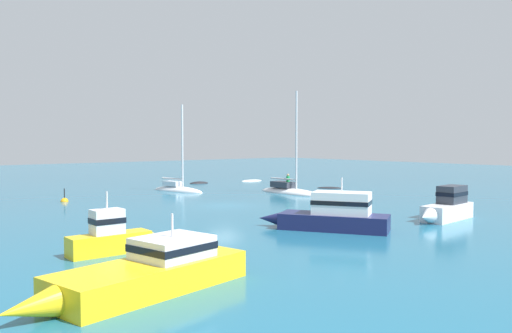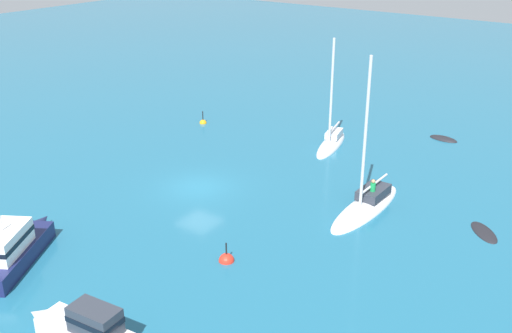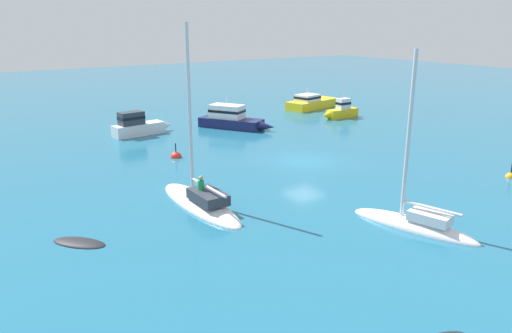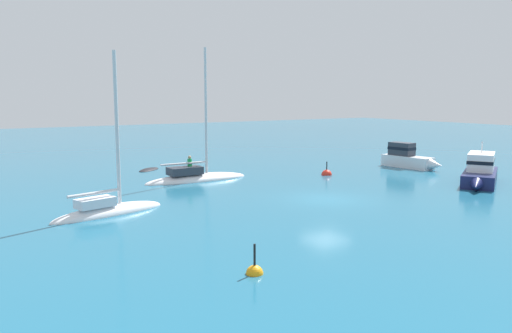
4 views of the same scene
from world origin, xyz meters
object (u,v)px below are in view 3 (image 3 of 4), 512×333
motor_cruiser (341,111)px  powerboat (232,119)px  motor_cruiser_1 (313,102)px  dinghy (79,243)px  mooring_buoy (176,157)px  launch (139,126)px  channel_buoy (510,177)px  yacht_1 (414,224)px  yacht (201,202)px

motor_cruiser → powerboat: 11.82m
motor_cruiser_1 → motor_cruiser: bearing=-115.7°
dinghy → mooring_buoy: 14.40m
mooring_buoy → motor_cruiser: bearing=102.3°
launch → mooring_buoy: launch is taller
motor_cruiser_1 → channel_buoy: size_ratio=6.20×
powerboat → mooring_buoy: powerboat is taller
motor_cruiser_1 → powerboat: (4.06, -13.17, 0.22)m
launch → dinghy: bearing=-124.2°
launch → channel_buoy: 28.66m
launch → mooring_buoy: bearing=-99.8°
launch → motor_cruiser: bearing=-17.5°
launch → powerboat: 8.29m
yacht_1 → motor_cruiser: bearing=-50.2°
yacht → yacht_1: 10.86m
motor_cruiser_1 → yacht: bearing=-152.7°
powerboat → yacht_1: 24.70m
yacht → yacht_1: (8.26, 7.04, 0.02)m
dinghy → motor_cruiser: motor_cruiser is taller
motor_cruiser_1 → channel_buoy: bearing=-115.1°
channel_buoy → mooring_buoy: bearing=-136.3°
dinghy → motor_cruiser: bearing=-103.2°
yacht → motor_cruiser_1: size_ratio=1.17×
powerboat → channel_buoy: bearing=-14.1°
motor_cruiser_1 → launch: size_ratio=1.52×
channel_buoy → mooring_buoy: size_ratio=0.95×
powerboat → mooring_buoy: (6.43, -8.60, -0.84)m
dinghy → launch: bearing=-68.1°
dinghy → powerboat: bearing=-86.8°
yacht → channel_buoy: yacht is taller
powerboat → channel_buoy: powerboat is taller
powerboat → mooring_buoy: bearing=-84.1°
yacht_1 → mooring_buoy: 18.27m
yacht_1 → channel_buoy: bearing=-95.4°
motor_cruiser_1 → launch: 21.31m
powerboat → yacht_1: yacht_1 is taller
powerboat → yacht_1: bearing=-41.7°
dinghy → channel_buoy: 25.64m
dinghy → channel_buoy: size_ratio=1.94×
yacht_1 → powerboat: bearing=-24.8°
motor_cruiser → yacht_1: 27.58m
yacht_1 → mooring_buoy: yacht_1 is taller
motor_cruiser → powerboat: (-2.00, -11.65, 0.14)m
dinghy → yacht_1: size_ratio=0.30×
channel_buoy → mooring_buoy: 22.26m
launch → yacht_1: 26.48m
yacht → motor_cruiser: yacht is taller
motor_cruiser_1 → launch: (2.06, -21.21, 0.17)m
mooring_buoy → powerboat: bearing=126.8°
motor_cruiser → launch: bearing=-11.8°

